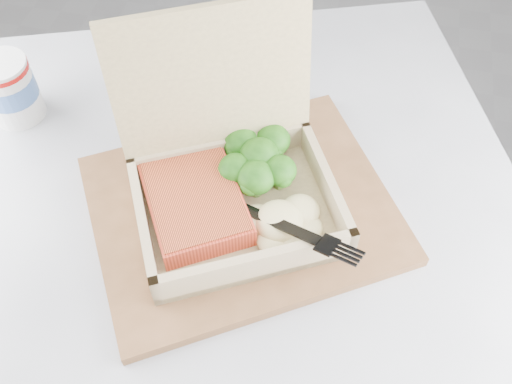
% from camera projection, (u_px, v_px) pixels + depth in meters
% --- Properties ---
extents(floor, '(4.00, 4.00, 0.00)m').
position_uv_depth(floor, '(410.00, 295.00, 1.42)').
color(floor, gray).
rests_on(floor, ground).
extents(cafe_table, '(1.04, 1.04, 0.73)m').
position_uv_depth(cafe_table, '(212.00, 305.00, 0.81)').
color(cafe_table, black).
rests_on(cafe_table, floor).
extents(serving_tray, '(0.44, 0.42, 0.01)m').
position_uv_depth(serving_tray, '(242.00, 209.00, 0.68)').
color(serving_tray, brown).
rests_on(serving_tray, cafe_table).
extents(takeout_container, '(0.29, 0.28, 0.21)m').
position_uv_depth(takeout_container, '(229.00, 167.00, 0.64)').
color(takeout_container, tan).
rests_on(takeout_container, serving_tray).
extents(salmon_fillet, '(0.16, 0.17, 0.03)m').
position_uv_depth(salmon_fillet, '(195.00, 203.00, 0.64)').
color(salmon_fillet, '#CF4228').
rests_on(salmon_fillet, takeout_container).
extents(broccoli_pile, '(0.11, 0.11, 0.04)m').
position_uv_depth(broccoli_pile, '(259.00, 161.00, 0.67)').
color(broccoli_pile, '#33801C').
rests_on(broccoli_pile, takeout_container).
extents(mashed_potatoes, '(0.09, 0.08, 0.03)m').
position_uv_depth(mashed_potatoes, '(279.00, 221.00, 0.63)').
color(mashed_potatoes, beige).
rests_on(mashed_potatoes, takeout_container).
extents(plastic_fork, '(0.16, 0.09, 0.03)m').
position_uv_depth(plastic_fork, '(257.00, 211.00, 0.62)').
color(plastic_fork, black).
rests_on(plastic_fork, mashed_potatoes).
extents(paper_cup, '(0.07, 0.07, 0.09)m').
position_uv_depth(paper_cup, '(9.00, 88.00, 0.74)').
color(paper_cup, silver).
rests_on(paper_cup, cafe_table).
extents(receipt, '(0.12, 0.15, 0.00)m').
position_uv_depth(receipt, '(207.00, 103.00, 0.79)').
color(receipt, white).
rests_on(receipt, cafe_table).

